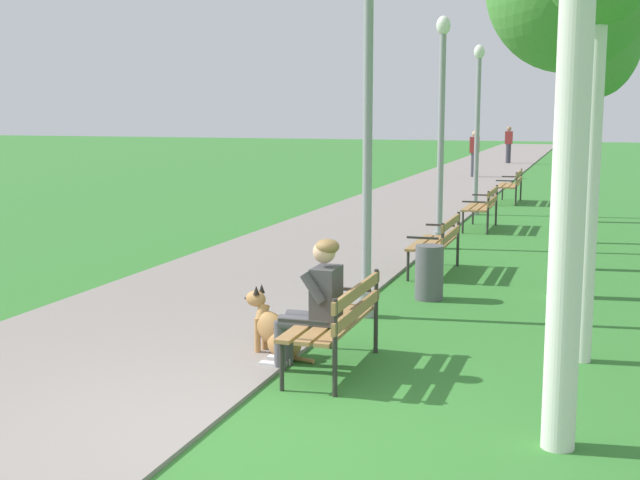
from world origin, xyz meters
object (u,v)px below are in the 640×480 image
at_px(lamp_post_near, 368,137).
at_px(birch_tree_sixth, 599,31).
at_px(park_bench_far, 483,204).
at_px(park_bench_furthest, 512,183).
at_px(person_seated_on_near_bench, 315,299).
at_px(dog_shepherd, 276,332).
at_px(litter_bin, 429,273).
at_px(park_bench_near, 338,317).
at_px(pedestrian_further_distant, 509,145).
at_px(lamp_post_far, 477,128).
at_px(pedestrian_distant, 474,154).
at_px(lamp_post_mid, 441,130).
at_px(park_bench_mid, 438,239).

bearing_deg(lamp_post_near, birch_tree_sixth, 76.08).
distance_m(park_bench_far, birch_tree_sixth, 4.48).
xyz_separation_m(park_bench_furthest, person_seated_on_near_bench, (-0.31, -15.07, 0.17)).
bearing_deg(dog_shepherd, person_seated_on_near_bench, -29.71).
bearing_deg(person_seated_on_near_bench, litter_bin, 82.46).
distance_m(park_bench_near, park_bench_furthest, 15.01).
distance_m(dog_shepherd, birch_tree_sixth, 12.45).
bearing_deg(park_bench_near, dog_shepherd, 162.16).
bearing_deg(lamp_post_near, litter_bin, 64.96).
bearing_deg(lamp_post_near, park_bench_far, 87.46).
distance_m(park_bench_near, lamp_post_near, 2.65).
distance_m(person_seated_on_near_bench, dog_shepherd, 0.72).
distance_m(park_bench_far, pedestrian_further_distant, 21.21).
relative_size(person_seated_on_near_bench, pedestrian_further_distant, 0.76).
bearing_deg(lamp_post_far, pedestrian_distant, 98.17).
xyz_separation_m(park_bench_far, person_seated_on_near_bench, (-0.25, -9.92, 0.17)).
height_order(dog_shepherd, lamp_post_mid, lamp_post_mid).
bearing_deg(pedestrian_further_distant, lamp_post_near, -87.41).
xyz_separation_m(lamp_post_near, litter_bin, (0.53, 1.13, -1.74)).
height_order(park_bench_furthest, birch_tree_sixth, birch_tree_sixth).
bearing_deg(park_bench_near, pedestrian_distant, 94.92).
bearing_deg(litter_bin, person_seated_on_near_bench, -97.54).
relative_size(park_bench_furthest, lamp_post_far, 0.39).
bearing_deg(birch_tree_sixth, park_bench_near, -100.10).
bearing_deg(lamp_post_far, person_seated_on_near_bench, -88.89).
distance_m(person_seated_on_near_bench, birch_tree_sixth, 12.49).
relative_size(park_bench_furthest, dog_shepherd, 1.83).
xyz_separation_m(lamp_post_near, lamp_post_far, (-0.15, 10.14, -0.10)).
height_order(park_bench_far, lamp_post_far, lamp_post_far).
bearing_deg(lamp_post_near, pedestrian_further_distant, 92.59).
distance_m(park_bench_near, pedestrian_further_distant, 31.05).
bearing_deg(lamp_post_near, park_bench_mid, 83.60).
relative_size(park_bench_mid, lamp_post_far, 0.39).
distance_m(park_bench_furthest, litter_bin, 11.78).
xyz_separation_m(lamp_post_near, pedestrian_distant, (-1.67, 20.72, -1.25)).
bearing_deg(park_bench_mid, person_seated_on_near_bench, -92.62).
bearing_deg(park_bench_furthest, dog_shepherd, -93.15).
distance_m(lamp_post_near, lamp_post_mid, 5.14).
height_order(park_bench_mid, pedestrian_further_distant, pedestrian_further_distant).
xyz_separation_m(park_bench_far, lamp_post_far, (-0.49, 2.38, 1.48)).
height_order(park_bench_near, lamp_post_mid, lamp_post_mid).
xyz_separation_m(litter_bin, pedestrian_distant, (-2.19, 19.60, 0.49)).
bearing_deg(person_seated_on_near_bench, birch_tree_sixth, 78.98).
xyz_separation_m(park_bench_far, park_bench_furthest, (0.06, 5.15, 0.00)).
distance_m(park_bench_mid, person_seated_on_near_bench, 5.04).
xyz_separation_m(park_bench_near, park_bench_far, (0.04, 9.86, 0.00)).
relative_size(lamp_post_far, pedestrian_distant, 2.33).
xyz_separation_m(park_bench_far, litter_bin, (0.18, -6.63, -0.16)).
bearing_deg(lamp_post_mid, park_bench_far, 80.90).
bearing_deg(pedestrian_further_distant, park_bench_far, -85.53).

